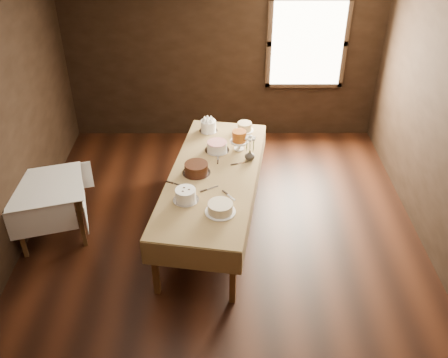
# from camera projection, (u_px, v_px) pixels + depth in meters

# --- Properties ---
(floor) EXTENTS (5.00, 6.00, 0.01)m
(floor) POSITION_uv_depth(u_px,v_px,m) (224.00, 251.00, 6.16)
(floor) COLOR black
(floor) RESTS_ON ground
(ceiling) EXTENTS (5.00, 6.00, 0.01)m
(ceiling) POSITION_uv_depth(u_px,v_px,m) (224.00, 25.00, 4.58)
(ceiling) COLOR beige
(ceiling) RESTS_ON wall_back
(wall_back) EXTENTS (5.00, 0.02, 2.80)m
(wall_back) POSITION_uv_depth(u_px,v_px,m) (223.00, 55.00, 7.85)
(wall_back) COLOR black
(wall_back) RESTS_ON ground
(window) EXTENTS (1.10, 0.05, 1.30)m
(window) POSITION_uv_depth(u_px,v_px,m) (307.00, 44.00, 7.69)
(window) COLOR #FFEABF
(window) RESTS_ON wall_back
(display_table) EXTENTS (1.46, 2.81, 0.83)m
(display_table) POSITION_uv_depth(u_px,v_px,m) (213.00, 178.00, 6.14)
(display_table) COLOR #4F351E
(display_table) RESTS_ON ground
(side_table) EXTENTS (1.10, 1.10, 0.75)m
(side_table) POSITION_uv_depth(u_px,v_px,m) (46.00, 191.00, 6.09)
(side_table) COLOR #4F351E
(side_table) RESTS_ON ground
(cake_meringue) EXTENTS (0.26, 0.26, 0.16)m
(cake_meringue) POSITION_uv_depth(u_px,v_px,m) (208.00, 126.00, 6.94)
(cake_meringue) COLOR silver
(cake_meringue) RESTS_ON display_table
(cake_speckled) EXTENTS (0.25, 0.25, 0.12)m
(cake_speckled) POSITION_uv_depth(u_px,v_px,m) (245.00, 127.00, 6.97)
(cake_speckled) COLOR white
(cake_speckled) RESTS_ON display_table
(cake_lattice) EXTENTS (0.33, 0.33, 0.12)m
(cake_lattice) POSITION_uv_depth(u_px,v_px,m) (217.00, 147.00, 6.52)
(cake_lattice) COLOR silver
(cake_lattice) RESTS_ON display_table
(cake_caramel) EXTENTS (0.25, 0.25, 0.28)m
(cake_caramel) POSITION_uv_depth(u_px,v_px,m) (239.00, 141.00, 6.51)
(cake_caramel) COLOR white
(cake_caramel) RESTS_ON display_table
(cake_chocolate) EXTENTS (0.35, 0.35, 0.14)m
(cake_chocolate) POSITION_uv_depth(u_px,v_px,m) (196.00, 169.00, 6.07)
(cake_chocolate) COLOR silver
(cake_chocolate) RESTS_ON display_table
(cake_swirl) EXTENTS (0.33, 0.33, 0.15)m
(cake_swirl) POSITION_uv_depth(u_px,v_px,m) (186.00, 195.00, 5.61)
(cake_swirl) COLOR silver
(cake_swirl) RESTS_ON display_table
(cake_cream) EXTENTS (0.34, 0.34, 0.12)m
(cake_cream) POSITION_uv_depth(u_px,v_px,m) (220.00, 208.00, 5.44)
(cake_cream) COLOR white
(cake_cream) RESTS_ON display_table
(cake_server_a) EXTENTS (0.22, 0.14, 0.01)m
(cake_server_a) POSITION_uv_depth(u_px,v_px,m) (212.00, 188.00, 5.85)
(cake_server_a) COLOR silver
(cake_server_a) RESTS_ON display_table
(cake_server_b) EXTENTS (0.16, 0.21, 0.01)m
(cake_server_b) POSITION_uv_depth(u_px,v_px,m) (231.00, 197.00, 5.69)
(cake_server_b) COLOR silver
(cake_server_b) RESTS_ON display_table
(cake_server_c) EXTENTS (0.03, 0.24, 0.01)m
(cake_server_c) POSITION_uv_depth(u_px,v_px,m) (218.00, 157.00, 6.41)
(cake_server_c) COLOR silver
(cake_server_c) RESTS_ON display_table
(cake_server_d) EXTENTS (0.24, 0.10, 0.01)m
(cake_server_d) POSITION_uv_depth(u_px,v_px,m) (243.00, 163.00, 6.30)
(cake_server_d) COLOR silver
(cake_server_d) RESTS_ON display_table
(cake_server_e) EXTENTS (0.23, 0.12, 0.01)m
(cake_server_e) POSITION_uv_depth(u_px,v_px,m) (179.00, 185.00, 5.90)
(cake_server_e) COLOR silver
(cake_server_e) RESTS_ON display_table
(flower_vase) EXTENTS (0.18, 0.18, 0.14)m
(flower_vase) POSITION_uv_depth(u_px,v_px,m) (250.00, 155.00, 6.32)
(flower_vase) COLOR #2D2823
(flower_vase) RESTS_ON display_table
(flower_bouquet) EXTENTS (0.14, 0.14, 0.20)m
(flower_bouquet) POSITION_uv_depth(u_px,v_px,m) (250.00, 143.00, 6.22)
(flower_bouquet) COLOR white
(flower_bouquet) RESTS_ON flower_vase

